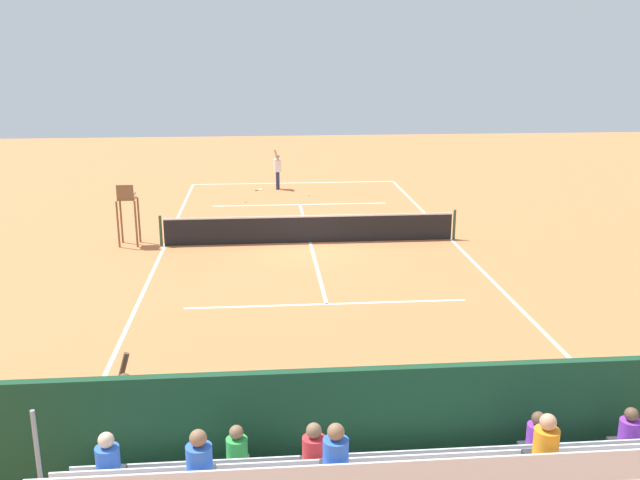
{
  "coord_description": "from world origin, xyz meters",
  "views": [
    {
      "loc": [
        1.68,
        23.38,
        6.61
      ],
      "look_at": [
        0.0,
        4.0,
        1.2
      ],
      "focal_mm": 39.27,
      "sensor_mm": 36.0,
      "label": 1
    }
  ],
  "objects_px": {
    "umpire_chair": "(127,208)",
    "equipment_bag": "(460,449)",
    "tennis_net": "(310,229)",
    "courtside_bench": "(545,420)",
    "tennis_ball_far": "(246,202)",
    "tennis_racket": "(260,189)",
    "tennis_player": "(278,168)",
    "tennis_ball_near": "(309,195)",
    "line_judge": "(127,411)"
  },
  "relations": [
    {
      "from": "tennis_net",
      "to": "tennis_racket",
      "type": "distance_m",
      "value": 9.62
    },
    {
      "from": "courtside_bench",
      "to": "line_judge",
      "type": "bearing_deg",
      "value": -0.69
    },
    {
      "from": "equipment_bag",
      "to": "tennis_racket",
      "type": "height_order",
      "value": "equipment_bag"
    },
    {
      "from": "tennis_racket",
      "to": "line_judge",
      "type": "xyz_separation_m",
      "value": [
        2.17,
        22.64,
        1.0
      ]
    },
    {
      "from": "tennis_racket",
      "to": "tennis_ball_far",
      "type": "bearing_deg",
      "value": 76.99
    },
    {
      "from": "tennis_racket",
      "to": "line_judge",
      "type": "height_order",
      "value": "line_judge"
    },
    {
      "from": "tennis_net",
      "to": "umpire_chair",
      "type": "relative_size",
      "value": 4.81
    },
    {
      "from": "tennis_net",
      "to": "tennis_player",
      "type": "relative_size",
      "value": 5.35
    },
    {
      "from": "umpire_chair",
      "to": "tennis_racket",
      "type": "relative_size",
      "value": 3.86
    },
    {
      "from": "equipment_bag",
      "to": "tennis_ball_far",
      "type": "bearing_deg",
      "value": -79.11
    },
    {
      "from": "tennis_player",
      "to": "courtside_bench",
      "type": "bearing_deg",
      "value": 99.58
    },
    {
      "from": "courtside_bench",
      "to": "tennis_player",
      "type": "bearing_deg",
      "value": -80.42
    },
    {
      "from": "umpire_chair",
      "to": "line_judge",
      "type": "height_order",
      "value": "umpire_chair"
    },
    {
      "from": "tennis_net",
      "to": "tennis_ball_near",
      "type": "xyz_separation_m",
      "value": [
        -0.53,
        -7.89,
        -0.47
      ]
    },
    {
      "from": "tennis_net",
      "to": "tennis_ball_near",
      "type": "bearing_deg",
      "value": -93.81
    },
    {
      "from": "tennis_ball_far",
      "to": "line_judge",
      "type": "distance_m",
      "value": 19.96
    },
    {
      "from": "tennis_racket",
      "to": "tennis_ball_near",
      "type": "xyz_separation_m",
      "value": [
        -2.23,
        1.56,
        0.02
      ]
    },
    {
      "from": "tennis_player",
      "to": "tennis_racket",
      "type": "xyz_separation_m",
      "value": [
        0.85,
        0.07,
        -1.0
      ]
    },
    {
      "from": "equipment_bag",
      "to": "tennis_racket",
      "type": "bearing_deg",
      "value": -81.97
    },
    {
      "from": "courtside_bench",
      "to": "equipment_bag",
      "type": "height_order",
      "value": "courtside_bench"
    },
    {
      "from": "line_judge",
      "to": "umpire_chair",
      "type": "bearing_deg",
      "value": -80.14
    },
    {
      "from": "umpire_chair",
      "to": "tennis_player",
      "type": "height_order",
      "value": "umpire_chair"
    },
    {
      "from": "courtside_bench",
      "to": "tennis_player",
      "type": "relative_size",
      "value": 0.93
    },
    {
      "from": "equipment_bag",
      "to": "tennis_player",
      "type": "height_order",
      "value": "tennis_player"
    },
    {
      "from": "courtside_bench",
      "to": "tennis_ball_near",
      "type": "distance_m",
      "value": 21.32
    },
    {
      "from": "tennis_racket",
      "to": "line_judge",
      "type": "distance_m",
      "value": 22.77
    },
    {
      "from": "tennis_player",
      "to": "tennis_ball_far",
      "type": "distance_m",
      "value": 3.35
    },
    {
      "from": "umpire_chair",
      "to": "equipment_bag",
      "type": "distance_m",
      "value": 15.68
    },
    {
      "from": "tennis_ball_far",
      "to": "line_judge",
      "type": "bearing_deg",
      "value": 85.6
    },
    {
      "from": "line_judge",
      "to": "tennis_player",
      "type": "bearing_deg",
      "value": -97.57
    },
    {
      "from": "tennis_net",
      "to": "line_judge",
      "type": "distance_m",
      "value": 13.76
    },
    {
      "from": "courtside_bench",
      "to": "tennis_ball_near",
      "type": "relative_size",
      "value": 27.27
    },
    {
      "from": "umpire_chair",
      "to": "equipment_bag",
      "type": "relative_size",
      "value": 2.38
    },
    {
      "from": "tennis_net",
      "to": "courtside_bench",
      "type": "bearing_deg",
      "value": 102.7
    },
    {
      "from": "tennis_net",
      "to": "equipment_bag",
      "type": "relative_size",
      "value": 11.44
    },
    {
      "from": "umpire_chair",
      "to": "courtside_bench",
      "type": "relative_size",
      "value": 1.19
    },
    {
      "from": "tennis_net",
      "to": "tennis_player",
      "type": "height_order",
      "value": "tennis_player"
    },
    {
      "from": "tennis_net",
      "to": "tennis_player",
      "type": "distance_m",
      "value": 9.57
    },
    {
      "from": "tennis_racket",
      "to": "tennis_ball_near",
      "type": "bearing_deg",
      "value": 145.0
    },
    {
      "from": "tennis_ball_far",
      "to": "tennis_ball_near",
      "type": "bearing_deg",
      "value": -157.25
    },
    {
      "from": "tennis_net",
      "to": "umpire_chair",
      "type": "height_order",
      "value": "umpire_chair"
    },
    {
      "from": "tennis_racket",
      "to": "tennis_ball_far",
      "type": "height_order",
      "value": "tennis_ball_far"
    },
    {
      "from": "tennis_ball_far",
      "to": "equipment_bag",
      "type": "bearing_deg",
      "value": 100.89
    },
    {
      "from": "equipment_bag",
      "to": "tennis_ball_far",
      "type": "relative_size",
      "value": 13.64
    },
    {
      "from": "tennis_ball_near",
      "to": "umpire_chair",
      "type": "bearing_deg",
      "value": 48.84
    },
    {
      "from": "equipment_bag",
      "to": "tennis_ball_far",
      "type": "distance_m",
      "value": 20.46
    },
    {
      "from": "courtside_bench",
      "to": "line_judge",
      "type": "height_order",
      "value": "line_judge"
    },
    {
      "from": "umpire_chair",
      "to": "tennis_ball_near",
      "type": "xyz_separation_m",
      "value": [
        -6.73,
        -7.69,
        -1.28
      ]
    },
    {
      "from": "tennis_net",
      "to": "line_judge",
      "type": "bearing_deg",
      "value": 73.63
    },
    {
      "from": "tennis_net",
      "to": "tennis_racket",
      "type": "height_order",
      "value": "tennis_net"
    }
  ]
}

